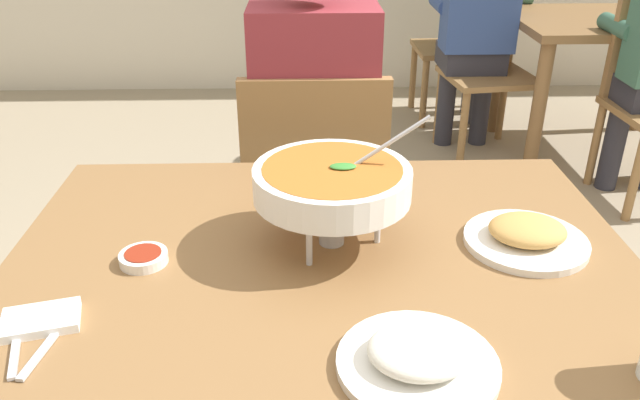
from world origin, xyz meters
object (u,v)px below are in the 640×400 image
(appetizer_plate, at_px, (527,236))
(chair_bg_right, at_px, (483,58))
(rice_plate, at_px, (418,357))
(sauce_dish, at_px, (143,258))
(patron_bg_right, at_px, (477,14))
(diner_main, at_px, (314,116))
(curry_bowl, at_px, (332,183))
(dining_table_far, at_px, (608,43))
(chair_diner_main, at_px, (314,192))
(chair_bg_middle, at_px, (468,36))
(dining_table_main, at_px, (322,306))

(appetizer_plate, xyz_separation_m, chair_bg_right, (0.54, 2.29, -0.25))
(rice_plate, xyz_separation_m, appetizer_plate, (0.27, 0.34, 0.00))
(rice_plate, distance_m, chair_bg_right, 2.77)
(sauce_dish, xyz_separation_m, patron_bg_right, (1.21, 2.32, -0.00))
(diner_main, height_order, sauce_dish, diner_main)
(curry_bowl, height_order, patron_bg_right, patron_bg_right)
(diner_main, distance_m, dining_table_far, 2.15)
(chair_diner_main, height_order, dining_table_far, chair_diner_main)
(appetizer_plate, bearing_deg, rice_plate, -128.12)
(appetizer_plate, relative_size, dining_table_far, 0.24)
(curry_bowl, relative_size, appetizer_plate, 1.39)
(dining_table_far, xyz_separation_m, chair_bg_middle, (-0.58, 0.60, -0.10))
(rice_plate, bearing_deg, dining_table_far, 60.80)
(dining_table_far, relative_size, chair_bg_middle, 1.11)
(appetizer_plate, bearing_deg, sauce_dish, -176.41)
(dining_table_main, xyz_separation_m, rice_plate, (0.13, -0.30, 0.13))
(rice_plate, relative_size, dining_table_far, 0.24)
(sauce_dish, relative_size, chair_bg_middle, 0.10)
(dining_table_main, bearing_deg, chair_bg_middle, 71.03)
(dining_table_main, height_order, appetizer_plate, appetizer_plate)
(rice_plate, height_order, chair_bg_middle, chair_bg_middle)
(chair_diner_main, height_order, diner_main, diner_main)
(diner_main, relative_size, patron_bg_right, 1.00)
(dining_table_main, xyz_separation_m, sauce_dish, (-0.33, -0.00, 0.12))
(dining_table_main, bearing_deg, chair_diner_main, 90.00)
(chair_diner_main, height_order, curry_bowl, curry_bowl)
(chair_diner_main, relative_size, dining_table_far, 0.90)
(rice_plate, height_order, sauce_dish, rice_plate)
(chair_diner_main, relative_size, appetizer_plate, 3.75)
(diner_main, distance_m, curry_bowl, 0.73)
(dining_table_main, distance_m, curry_bowl, 0.25)
(diner_main, xyz_separation_m, curry_bowl, (0.02, -0.72, 0.12))
(sauce_dish, bearing_deg, chair_diner_main, 65.96)
(diner_main, xyz_separation_m, chair_bg_right, (0.94, 1.56, -0.24))
(chair_diner_main, xyz_separation_m, rice_plate, (0.13, -1.05, 0.25))
(curry_bowl, distance_m, chair_bg_right, 2.48)
(chair_bg_right, bearing_deg, chair_bg_middle, 85.52)
(appetizer_plate, height_order, dining_table_far, appetizer_plate)
(curry_bowl, distance_m, dining_table_far, 2.68)
(patron_bg_right, bearing_deg, chair_bg_right, 19.10)
(rice_plate, xyz_separation_m, dining_table_far, (1.43, 2.55, -0.15))
(chair_diner_main, height_order, rice_plate, chair_diner_main)
(dining_table_main, bearing_deg, rice_plate, -66.66)
(curry_bowl, distance_m, chair_bg_middle, 2.97)
(rice_plate, xyz_separation_m, chair_bg_middle, (0.85, 3.15, -0.25))
(chair_diner_main, distance_m, chair_bg_middle, 2.32)
(curry_bowl, bearing_deg, dining_table_main, -107.92)
(chair_diner_main, xyz_separation_m, sauce_dish, (-0.33, -0.75, 0.24))
(rice_plate, relative_size, appetizer_plate, 1.00)
(dining_table_far, height_order, chair_bg_right, chair_bg_right)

